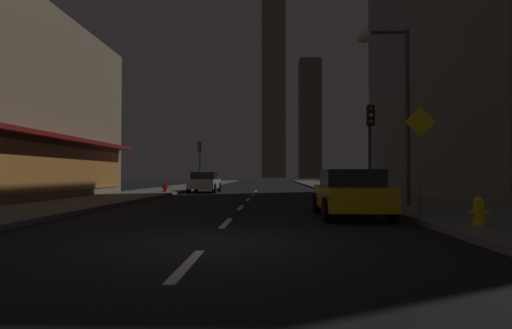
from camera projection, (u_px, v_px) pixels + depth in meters
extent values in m
cube|color=black|center=(259.00, 188.00, 40.03)|extent=(78.00, 136.00, 0.10)
cube|color=#605E59|center=(333.00, 187.00, 39.77)|extent=(4.00, 76.00, 0.15)
cube|color=#605E59|center=(186.00, 187.00, 40.30)|extent=(4.00, 76.00, 0.15)
cube|color=silver|center=(187.00, 265.00, 6.07)|extent=(0.16, 2.20, 0.01)
cube|color=silver|center=(226.00, 223.00, 11.26)|extent=(0.16, 2.20, 0.01)
cube|color=silver|center=(241.00, 208.00, 16.46)|extent=(0.16, 2.20, 0.01)
cube|color=silver|center=(248.00, 200.00, 21.65)|extent=(0.16, 2.20, 0.01)
cube|color=silver|center=(253.00, 195.00, 26.85)|extent=(0.16, 2.20, 0.01)
cube|color=silver|center=(256.00, 191.00, 32.04)|extent=(0.16, 2.20, 0.01)
cube|color=#D88C3F|center=(52.00, 168.00, 19.62)|extent=(0.10, 16.74, 2.20)
cube|color=maroon|center=(61.00, 138.00, 19.64)|extent=(0.90, 17.34, 0.20)
cube|color=slate|center=(508.00, 25.00, 23.73)|extent=(11.00, 20.00, 19.39)
cube|color=#645F4B|center=(274.00, 89.00, 157.46)|extent=(8.78, 6.75, 65.85)
cube|color=#534F3E|center=(310.00, 119.00, 131.75)|extent=(6.67, 8.39, 36.79)
cube|color=gold|center=(350.00, 197.00, 12.85)|extent=(1.80, 4.20, 0.65)
cube|color=black|center=(351.00, 179.00, 12.67)|extent=(1.64, 2.00, 0.55)
cylinder|color=black|center=(316.00, 203.00, 14.28)|extent=(0.22, 0.68, 0.68)
cylinder|color=black|center=(369.00, 203.00, 14.21)|extent=(0.22, 0.68, 0.68)
cylinder|color=black|center=(327.00, 210.00, 11.48)|extent=(0.22, 0.68, 0.68)
cylinder|color=black|center=(392.00, 210.00, 11.42)|extent=(0.22, 0.68, 0.68)
sphere|color=white|center=(324.00, 192.00, 14.92)|extent=(0.18, 0.18, 0.18)
sphere|color=white|center=(355.00, 192.00, 14.88)|extent=(0.18, 0.18, 0.18)
cube|color=silver|center=(205.00, 184.00, 30.30)|extent=(1.80, 4.20, 0.65)
cube|color=black|center=(204.00, 176.00, 30.11)|extent=(1.64, 2.00, 0.55)
cylinder|color=black|center=(196.00, 187.00, 31.72)|extent=(0.22, 0.68, 0.68)
cylinder|color=black|center=(219.00, 187.00, 31.66)|extent=(0.22, 0.68, 0.68)
cylinder|color=black|center=(189.00, 188.00, 28.93)|extent=(0.22, 0.68, 0.68)
cylinder|color=black|center=(214.00, 188.00, 28.86)|extent=(0.22, 0.68, 0.68)
sphere|color=white|center=(202.00, 183.00, 32.37)|extent=(0.18, 0.18, 0.18)
sphere|color=white|center=(216.00, 183.00, 32.33)|extent=(0.18, 0.18, 0.18)
cylinder|color=yellow|center=(479.00, 213.00, 9.54)|extent=(0.22, 0.22, 0.55)
sphere|color=yellow|center=(479.00, 201.00, 9.55)|extent=(0.21, 0.21, 0.21)
cylinder|color=yellow|center=(479.00, 224.00, 9.54)|extent=(0.30, 0.30, 0.06)
cylinder|color=yellow|center=(472.00, 212.00, 9.55)|extent=(0.10, 0.10, 0.10)
cylinder|color=yellow|center=(486.00, 212.00, 9.54)|extent=(0.10, 0.10, 0.10)
cylinder|color=red|center=(165.00, 187.00, 28.05)|extent=(0.22, 0.22, 0.55)
sphere|color=red|center=(165.00, 183.00, 28.06)|extent=(0.21, 0.21, 0.21)
cylinder|color=red|center=(165.00, 191.00, 28.05)|extent=(0.30, 0.30, 0.06)
cylinder|color=red|center=(162.00, 187.00, 28.06)|extent=(0.10, 0.10, 0.10)
cylinder|color=red|center=(167.00, 187.00, 28.05)|extent=(0.10, 0.10, 0.10)
cylinder|color=#2D2D2D|center=(370.00, 153.00, 18.45)|extent=(0.12, 0.12, 4.20)
cube|color=black|center=(371.00, 116.00, 18.29)|extent=(0.32, 0.24, 0.90)
sphere|color=red|center=(371.00, 109.00, 18.17)|extent=(0.18, 0.18, 0.18)
sphere|color=#F2B20C|center=(371.00, 115.00, 18.16)|extent=(0.18, 0.18, 0.18)
sphere|color=#19D833|center=(371.00, 122.00, 18.16)|extent=(0.18, 0.18, 0.18)
cylinder|color=#2D2D2D|center=(200.00, 164.00, 39.45)|extent=(0.12, 0.12, 4.20)
cube|color=black|center=(200.00, 147.00, 39.29)|extent=(0.32, 0.24, 0.90)
sphere|color=red|center=(199.00, 144.00, 39.17)|extent=(0.18, 0.18, 0.18)
sphere|color=#F2B20C|center=(199.00, 147.00, 39.16)|extent=(0.18, 0.18, 0.18)
sphere|color=#19D833|center=(199.00, 150.00, 39.15)|extent=(0.18, 0.18, 0.18)
cylinder|color=#38383D|center=(408.00, 117.00, 15.47)|extent=(0.16, 0.16, 6.50)
cylinder|color=#38383D|center=(385.00, 32.00, 15.58)|extent=(1.60, 0.12, 0.12)
sphere|color=#FCF7CC|center=(363.00, 35.00, 15.60)|extent=(0.56, 0.56, 0.56)
cylinder|color=slate|center=(420.00, 173.00, 12.45)|extent=(0.08, 0.08, 2.40)
cube|color=yellow|center=(420.00, 122.00, 12.45)|extent=(0.91, 0.03, 0.91)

